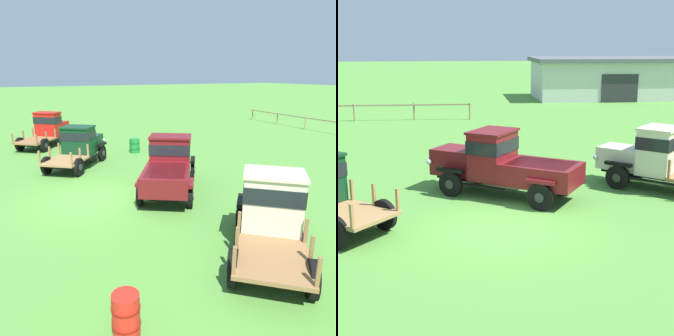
{
  "view_description": "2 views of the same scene",
  "coord_description": "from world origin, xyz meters",
  "views": [
    {
      "loc": [
        12.03,
        -2.84,
        4.78
      ],
      "look_at": [
        0.43,
        3.05,
        1.0
      ],
      "focal_mm": 35.0,
      "sensor_mm": 36.0,
      "label": 1
    },
    {
      "loc": [
        -1.19,
        -13.91,
        5.25
      ],
      "look_at": [
        0.43,
        3.05,
        1.0
      ],
      "focal_mm": 55.0,
      "sensor_mm": 36.0,
      "label": 2
    }
  ],
  "objects": [
    {
      "name": "ground_plane",
      "position": [
        0.0,
        0.0,
        0.0
      ],
      "size": [
        240.0,
        240.0,
        0.0
      ],
      "primitive_type": "plane",
      "color": "#518E38"
    },
    {
      "name": "paddock_fence",
      "position": [
        -7.71,
        20.9,
        0.84
      ],
      "size": [
        14.87,
        0.3,
        1.14
      ],
      "color": "#997F60",
      "rests_on": "ground"
    },
    {
      "name": "vintage_truck_foreground_near",
      "position": [
        -11.52,
        -0.02,
        1.14
      ],
      "size": [
        4.62,
        4.15,
        2.26
      ],
      "color": "black",
      "rests_on": "ground"
    },
    {
      "name": "vintage_truck_second_in_line",
      "position": [
        -5.45,
        0.75,
        1.11
      ],
      "size": [
        4.59,
        4.06,
        2.1
      ],
      "color": "black",
      "rests_on": "ground"
    },
    {
      "name": "vintage_truck_midrow_center",
      "position": [
        0.3,
        3.2,
        1.13
      ],
      "size": [
        5.39,
        4.24,
        2.26
      ],
      "color": "black",
      "rests_on": "ground"
    },
    {
      "name": "vintage_truck_far_side",
      "position": [
        5.81,
        3.55,
        1.17
      ],
      "size": [
        4.66,
        4.41,
        2.27
      ],
      "color": "black",
      "rests_on": "ground"
    },
    {
      "name": "oil_drum_beside_row",
      "position": [
        7.15,
        -1.24,
        0.45
      ],
      "size": [
        0.55,
        0.55,
        0.9
      ],
      "color": "red",
      "rests_on": "ground"
    },
    {
      "name": "oil_drum_near_fence",
      "position": [
        -6.68,
        4.33,
        0.44
      ],
      "size": [
        0.66,
        0.66,
        0.88
      ],
      "color": "#1E7F33",
      "rests_on": "ground"
    }
  ]
}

